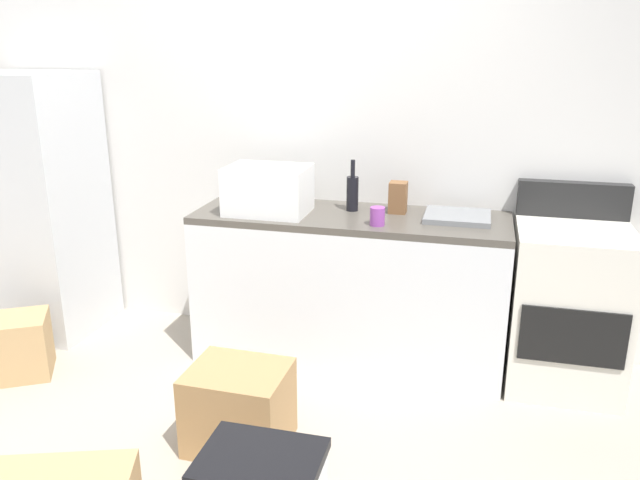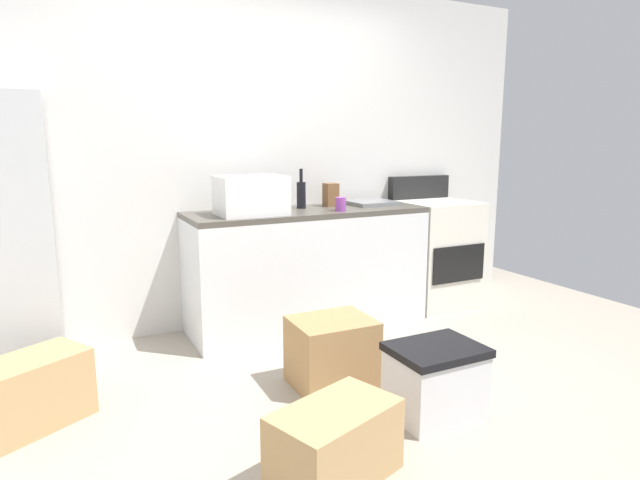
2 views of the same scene
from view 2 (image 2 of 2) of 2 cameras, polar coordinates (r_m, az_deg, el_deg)
name	(u,v)px [view 2 (image 2 of 2)]	position (r m, az deg, el deg)	size (l,w,h in m)	color
ground_plane	(352,397)	(3.11, 3.38, -16.40)	(6.00, 6.00, 0.00)	#9E9384
wall_back	(252,155)	(4.18, -7.22, 8.99)	(5.00, 0.10, 2.60)	silver
kitchen_counter	(308,268)	(4.09, -1.32, -3.01)	(1.80, 0.60, 0.90)	silver
stove_oven	(435,251)	(4.73, 12.14, -1.19)	(0.60, 0.61, 1.10)	silver
microwave	(251,195)	(3.74, -7.37, 4.74)	(0.46, 0.34, 0.27)	white
sink_basin	(372,203)	(4.34, 5.53, 3.98)	(0.36, 0.32, 0.03)	slate
wine_bottle	(301,194)	(4.07, -2.02, 4.93)	(0.07, 0.07, 0.30)	black
coffee_mug	(341,204)	(3.93, 2.21, 3.84)	(0.08, 0.08, 0.10)	purple
knife_block	(331,195)	(4.21, 1.15, 4.85)	(0.10, 0.10, 0.18)	brown
cardboard_box_large	(335,443)	(2.40, 1.60, -20.85)	(0.54, 0.32, 0.32)	tan
cardboard_box_medium	(332,352)	(3.17, 1.27, -11.86)	(0.46, 0.38, 0.40)	#A37A4C
cardboard_box_small	(31,392)	(3.11, -28.46, -14.08)	(0.53, 0.30, 0.36)	tan
storage_bin	(435,380)	(2.91, 12.17, -14.43)	(0.46, 0.36, 0.38)	silver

